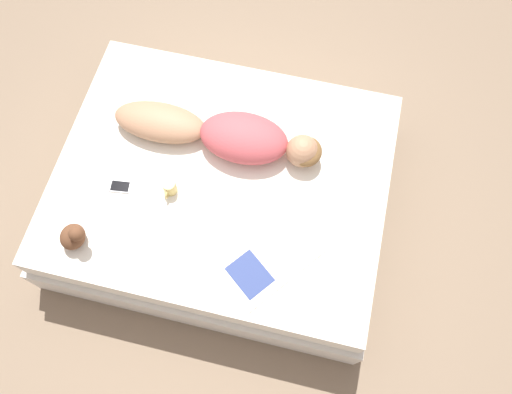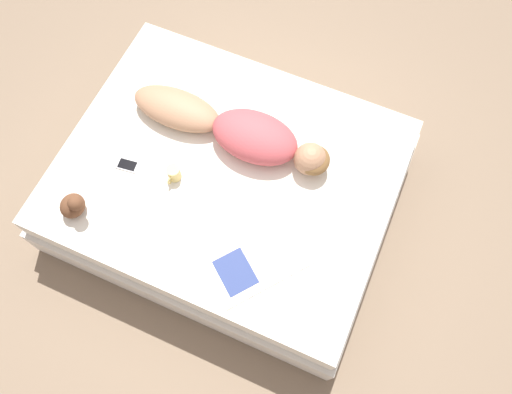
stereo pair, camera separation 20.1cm
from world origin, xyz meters
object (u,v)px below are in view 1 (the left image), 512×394
(cell_phone, at_px, (120,186))
(open_magazine, at_px, (268,260))
(person, at_px, (225,135))
(coffee_mug, at_px, (169,187))

(cell_phone, bearing_deg, open_magazine, 69.08)
(person, bearing_deg, coffee_mug, -30.49)
(coffee_mug, distance_m, cell_phone, 0.31)
(coffee_mug, bearing_deg, open_magazine, 66.80)
(person, xyz_separation_m, coffee_mug, (0.39, -0.23, -0.04))
(open_magazine, distance_m, coffee_mug, 0.72)
(person, height_order, open_magazine, person)
(coffee_mug, bearing_deg, cell_phone, -81.37)
(person, bearing_deg, cell_phone, -50.40)
(open_magazine, bearing_deg, cell_phone, -66.04)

